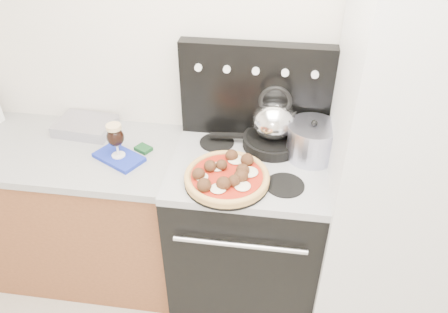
% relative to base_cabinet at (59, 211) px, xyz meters
% --- Properties ---
extents(room_shell, '(3.52, 3.01, 2.52)m').
position_rel_base_cabinet_xyz_m(room_shell, '(1.02, -0.91, 0.82)').
color(room_shell, beige).
rests_on(room_shell, ground).
extents(base_cabinet, '(1.45, 0.60, 0.86)m').
position_rel_base_cabinet_xyz_m(base_cabinet, '(0.00, 0.00, 0.00)').
color(base_cabinet, brown).
rests_on(base_cabinet, ground).
extents(countertop, '(1.48, 0.63, 0.04)m').
position_rel_base_cabinet_xyz_m(countertop, '(0.00, 0.00, 0.45)').
color(countertop, '#A5A5A5').
rests_on(countertop, base_cabinet).
extents(stove_body, '(0.76, 0.65, 0.88)m').
position_rel_base_cabinet_xyz_m(stove_body, '(1.10, -0.02, 0.01)').
color(stove_body, black).
rests_on(stove_body, ground).
extents(cooktop, '(0.76, 0.65, 0.04)m').
position_rel_base_cabinet_xyz_m(cooktop, '(1.10, -0.02, 0.47)').
color(cooktop, '#ADADB2').
rests_on(cooktop, stove_body).
extents(backguard, '(0.76, 0.08, 0.50)m').
position_rel_base_cabinet_xyz_m(backguard, '(1.10, 0.25, 0.74)').
color(backguard, black).
rests_on(backguard, cooktop).
extents(fridge, '(0.64, 0.68, 1.90)m').
position_rel_base_cabinet_xyz_m(fridge, '(1.80, -0.05, 0.52)').
color(fridge, silver).
rests_on(fridge, ground).
extents(foil_sheet, '(0.32, 0.25, 0.06)m').
position_rel_base_cabinet_xyz_m(foil_sheet, '(0.19, 0.17, 0.50)').
color(foil_sheet, silver).
rests_on(foil_sheet, countertop).
extents(oven_mitt, '(0.28, 0.24, 0.02)m').
position_rel_base_cabinet_xyz_m(oven_mitt, '(0.46, -0.06, 0.48)').
color(oven_mitt, '#1B2DAF').
rests_on(oven_mitt, countertop).
extents(beer_glass, '(0.09, 0.09, 0.18)m').
position_rel_base_cabinet_xyz_m(beer_glass, '(0.46, -0.06, 0.58)').
color(beer_glass, black).
rests_on(beer_glass, oven_mitt).
extents(pizza_pan, '(0.49, 0.49, 0.01)m').
position_rel_base_cabinet_xyz_m(pizza_pan, '(1.02, -0.19, 0.50)').
color(pizza_pan, black).
rests_on(pizza_pan, cooktop).
extents(pizza, '(0.44, 0.44, 0.06)m').
position_rel_base_cabinet_xyz_m(pizza, '(1.02, -0.19, 0.53)').
color(pizza, gold).
rests_on(pizza, pizza_pan).
extents(skillet, '(0.33, 0.33, 0.05)m').
position_rel_base_cabinet_xyz_m(skillet, '(1.21, 0.14, 0.52)').
color(skillet, black).
rests_on(skillet, cooktop).
extents(tea_kettle, '(0.24, 0.24, 0.24)m').
position_rel_base_cabinet_xyz_m(tea_kettle, '(1.21, 0.14, 0.66)').
color(tea_kettle, silver).
rests_on(tea_kettle, skillet).
extents(stock_pot, '(0.30, 0.30, 0.17)m').
position_rel_base_cabinet_xyz_m(stock_pot, '(1.40, 0.07, 0.58)').
color(stock_pot, '#B6B7CF').
rests_on(stock_pot, cooktop).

